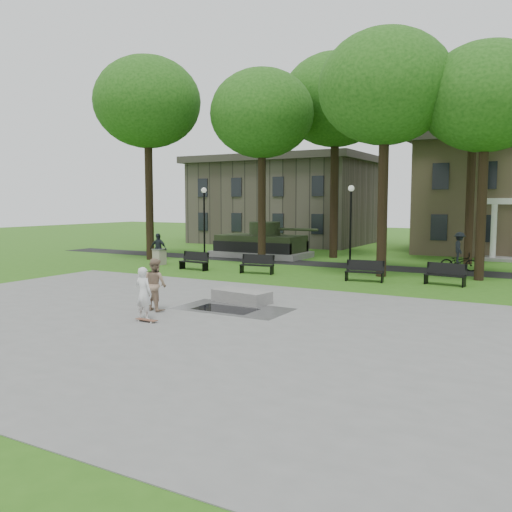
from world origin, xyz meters
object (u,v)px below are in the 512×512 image
at_px(concrete_block, 242,296).
at_px(friend_watching, 155,284).
at_px(cyclist, 459,255).
at_px(park_bench_0, 195,260).
at_px(skateboarder, 144,293).
at_px(trash_bin, 159,257).

distance_m(concrete_block, friend_watching, 3.38).
distance_m(cyclist, park_bench_0, 14.48).
relative_size(concrete_block, friend_watching, 1.21).
bearing_deg(friend_watching, park_bench_0, -46.41).
bearing_deg(park_bench_0, skateboarder, -55.46).
bearing_deg(friend_watching, trash_bin, -36.53).
xyz_separation_m(skateboarder, friend_watching, (-0.66, 1.37, 0.06)).
relative_size(concrete_block, park_bench_0, 1.20).
relative_size(cyclist, park_bench_0, 1.16).
relative_size(skateboarder, friend_watching, 0.93).
distance_m(cyclist, trash_bin, 17.12).
xyz_separation_m(cyclist, trash_bin, (-16.17, -5.64, -0.39)).
relative_size(friend_watching, park_bench_0, 0.99).
bearing_deg(cyclist, friend_watching, 141.62).
distance_m(concrete_block, trash_bin, 13.37).
bearing_deg(trash_bin, cyclist, 19.22).
bearing_deg(friend_watching, concrete_block, -108.85).
bearing_deg(cyclist, concrete_block, 143.70).
relative_size(concrete_block, cyclist, 1.03).
bearing_deg(skateboarder, friend_watching, -62.29).
bearing_deg(skateboarder, cyclist, -108.77).
bearing_deg(trash_bin, park_bench_0, -16.28).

